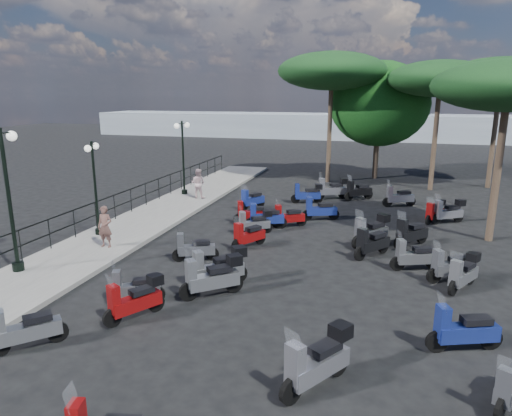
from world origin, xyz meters
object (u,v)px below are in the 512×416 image
(scooter_21, at_px, (411,234))
(pine_0, at_px, (440,79))
(scooter_2, at_px, (248,236))
(scooter_29, at_px, (399,197))
(scooter_15, at_px, (288,217))
(scooter_22, at_px, (435,212))
(scooter_23, at_px, (358,191))
(broadleaf_tree, at_px, (379,104))
(scooter_1, at_px, (135,289))
(lamp_post_1, at_px, (95,182))
(scooter_11, at_px, (332,189))
(scooter_13, at_px, (317,362))
(scooter_6, at_px, (135,300))
(scooter_25, at_px, (512,386))
(scooter_0, at_px, (26,330))
(scooter_7, at_px, (212,278))
(scooter_8, at_px, (194,249))
(scooter_9, at_px, (265,218))
(pedestrian_far, at_px, (198,183))
(scooter_4, at_px, (254,223))
(woman, at_px, (105,227))
(scooter_17, at_px, (307,194))
(lamp_post_2, at_px, (183,153))
(pine_1, at_px, (501,78))
(scooter_10, at_px, (320,210))
(pine_3, at_px, (508,86))
(scooter_26, at_px, (415,257))
(scooter_30, at_px, (218,268))
(scooter_27, at_px, (451,267))
(scooter_19, at_px, (463,331))
(scooter_16, at_px, (371,231))
(lamp_post_0, at_px, (8,192))
(scooter_14, at_px, (372,243))
(scooter_5, at_px, (252,200))
(scooter_20, at_px, (463,274))
(scooter_3, at_px, (251,214))
(scooter_28, at_px, (448,212))

(scooter_21, bearing_deg, pine_0, -57.33)
(scooter_2, xyz_separation_m, scooter_29, (5.44, 8.13, 0.02))
(scooter_15, distance_m, scooter_22, 6.57)
(scooter_23, bearing_deg, broadleaf_tree, -43.62)
(scooter_1, relative_size, scooter_21, 1.00)
(lamp_post_1, xyz_separation_m, scooter_11, (8.04, 9.34, -1.67))
(scooter_21, height_order, broadleaf_tree, broadleaf_tree)
(pine_0, bearing_deg, scooter_13, -100.10)
(scooter_6, height_order, scooter_25, scooter_6)
(scooter_0, relative_size, scooter_15, 0.94)
(scooter_11, bearing_deg, scooter_2, 140.33)
(scooter_1, bearing_deg, scooter_7, -86.81)
(scooter_8, height_order, scooter_9, scooter_9)
(pedestrian_far, relative_size, scooter_4, 1.15)
(woman, height_order, scooter_17, woman)
(lamp_post_2, height_order, pine_1, pine_1)
(scooter_10, xyz_separation_m, pine_3, (6.75, -1.08, 5.31))
(scooter_1, relative_size, scooter_26, 0.90)
(scooter_8, xyz_separation_m, scooter_30, (1.51, -1.71, 0.12))
(scooter_2, distance_m, scooter_27, 6.91)
(scooter_19, relative_size, scooter_26, 1.05)
(scooter_15, height_order, broadleaf_tree, broadleaf_tree)
(scooter_16, xyz_separation_m, pine_1, (6.40, 13.14, 5.87))
(scooter_2, height_order, scooter_9, scooter_9)
(scooter_22, bearing_deg, scooter_16, 87.33)
(woman, bearing_deg, lamp_post_1, 130.68)
(lamp_post_0, xyz_separation_m, scooter_9, (6.17, 6.97, -2.18))
(scooter_6, distance_m, scooter_19, 7.74)
(pedestrian_far, xyz_separation_m, scooter_14, (9.16, -6.34, -0.44))
(lamp_post_0, distance_m, scooter_27, 13.53)
(scooter_5, bearing_deg, scooter_22, -151.82)
(lamp_post_0, height_order, scooter_25, lamp_post_0)
(scooter_2, distance_m, scooter_4, 1.70)
(scooter_20, bearing_deg, scooter_9, -0.15)
(scooter_3, relative_size, scooter_16, 0.99)
(scooter_27, bearing_deg, scooter_4, 37.89)
(lamp_post_0, xyz_separation_m, scooter_26, (11.96, 3.82, -2.21))
(lamp_post_1, relative_size, pine_1, 0.48)
(scooter_28, bearing_deg, scooter_8, 96.46)
(scooter_26, relative_size, broadleaf_tree, 0.21)
(scooter_10, distance_m, scooter_22, 5.05)
(scooter_28, bearing_deg, scooter_23, 16.02)
(scooter_7, xyz_separation_m, scooter_25, (6.90, -2.86, -0.14))
(scooter_14, bearing_deg, scooter_25, 146.93)
(scooter_19, xyz_separation_m, scooter_26, (-0.78, 4.72, -0.02))
(scooter_14, distance_m, scooter_16, 1.23)
(scooter_27, bearing_deg, scooter_22, -30.23)
(woman, distance_m, scooter_20, 11.90)
(scooter_19, bearing_deg, scooter_9, 18.67)
(scooter_8, relative_size, scooter_22, 1.07)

